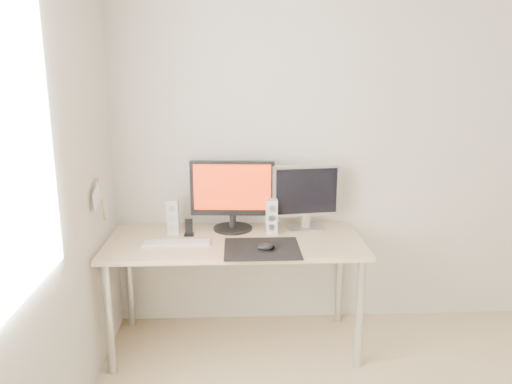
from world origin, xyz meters
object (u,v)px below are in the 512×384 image
mouse (266,247)px  speaker_left (173,216)px  keyboard (177,243)px  phone_dock (189,231)px  speaker_right (272,216)px  second_monitor (306,194)px  desk (235,251)px  main_monitor (232,193)px

mouse → speaker_left: speaker_left is taller
speaker_left → keyboard: size_ratio=0.54×
keyboard → phone_dock: phone_dock is taller
speaker_right → keyboard: bearing=-161.5°
second_monitor → speaker_left: 0.88m
desk → keyboard: 0.37m
main_monitor → speaker_right: size_ratio=2.43×
second_monitor → speaker_right: size_ratio=1.99×
speaker_left → phone_dock: size_ratio=2.02×
speaker_left → second_monitor: bearing=3.0°
phone_dock → main_monitor: bearing=20.9°
keyboard → phone_dock: (0.06, 0.17, 0.03)m
speaker_right → phone_dock: 0.54m
main_monitor → phone_dock: main_monitor is taller
desk → speaker_left: speaker_left is taller
desk → main_monitor: size_ratio=2.90×
mouse → keyboard: size_ratio=0.24×
speaker_right → mouse: bearing=-100.0°
second_monitor → keyboard: 0.90m
main_monitor → desk: bearing=-86.2°
main_monitor → speaker_right: 0.30m
second_monitor → speaker_right: bearing=-163.2°
phone_dock → speaker_right: bearing=3.6°
desk → second_monitor: size_ratio=3.54×
speaker_right → phone_dock: size_ratio=2.02×
mouse → speaker_right: speaker_right is taller
mouse → speaker_left: (-0.58, 0.35, 0.09)m
second_monitor → phone_dock: bearing=-172.3°
desk → second_monitor: second_monitor is taller
keyboard → phone_dock: size_ratio=3.74×
phone_dock → desk: bearing=-15.8°
mouse → speaker_right: size_ratio=0.45×
mouse → keyboard: 0.55m
second_monitor → speaker_left: size_ratio=1.99×
keyboard → speaker_right: bearing=18.5°
speaker_right → keyboard: (-0.59, -0.20, -0.11)m
desk → phone_dock: bearing=164.2°
mouse → phone_dock: (-0.48, 0.29, 0.01)m
mouse → main_monitor: main_monitor is taller
desk → main_monitor: bearing=93.8°
speaker_left → main_monitor: bearing=7.4°
second_monitor → phone_dock: 0.80m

